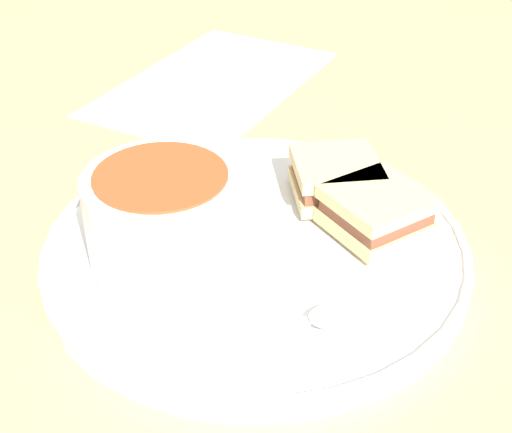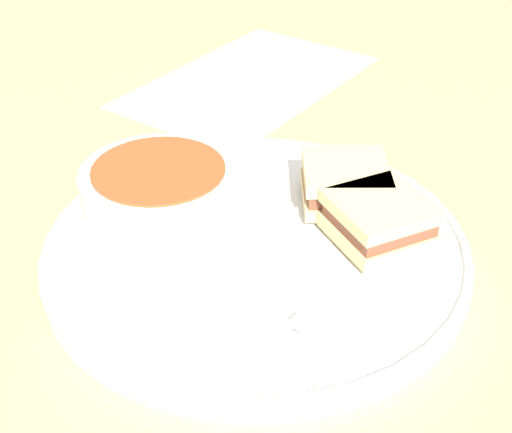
% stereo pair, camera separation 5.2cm
% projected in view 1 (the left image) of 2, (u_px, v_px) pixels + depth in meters
% --- Properties ---
extents(ground_plane, '(2.40, 2.40, 0.00)m').
position_uv_depth(ground_plane, '(256.00, 257.00, 0.55)').
color(ground_plane, tan).
extents(plate, '(0.32, 0.32, 0.02)m').
position_uv_depth(plate, '(256.00, 247.00, 0.54)').
color(plate, white).
rests_on(plate, ground_plane).
extents(soup_bowl, '(0.11, 0.11, 0.07)m').
position_uv_depth(soup_bowl, '(164.00, 216.00, 0.50)').
color(soup_bowl, white).
rests_on(soup_bowl, plate).
extents(spoon, '(0.12, 0.04, 0.01)m').
position_uv_depth(spoon, '(320.00, 318.00, 0.46)').
color(spoon, silver).
rests_on(spoon, plate).
extents(sandwich_half_near, '(0.09, 0.09, 0.03)m').
position_uv_depth(sandwich_half_near, '(376.00, 210.00, 0.54)').
color(sandwich_half_near, '#DBBC7F').
rests_on(sandwich_half_near, plate).
extents(sandwich_half_far, '(0.08, 0.08, 0.03)m').
position_uv_depth(sandwich_half_far, '(336.00, 177.00, 0.58)').
color(sandwich_half_far, '#DBBC7F').
rests_on(sandwich_half_far, plate).
extents(menu_sheet, '(0.28, 0.34, 0.00)m').
position_uv_depth(menu_sheet, '(214.00, 83.00, 0.81)').
color(menu_sheet, white).
rests_on(menu_sheet, ground_plane).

